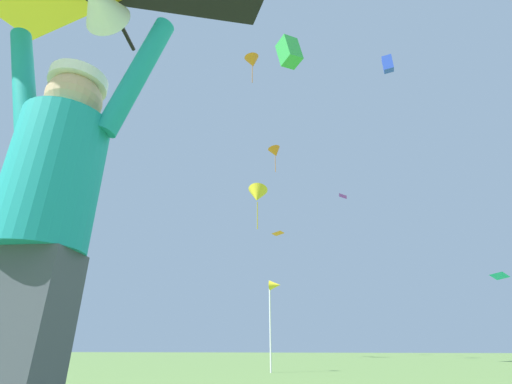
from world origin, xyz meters
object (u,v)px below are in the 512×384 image
at_px(distant_kite_orange_high_left, 275,152).
at_px(marker_flag, 274,292).
at_px(kite_flyer_person, 43,221).
at_px(distant_kite_teal_mid_right, 500,275).
at_px(distant_kite_yellow_high_right, 257,195).
at_px(distant_kite_green_low_right, 289,52).
at_px(distant_kite_purple_far_center, 343,196).
at_px(distant_kite_orange_mid_left, 252,62).
at_px(distant_kite_blue_low_left, 388,64).
at_px(distant_kite_orange_overhead_distant, 278,233).

bearing_deg(distant_kite_orange_high_left, marker_flag, -78.25).
height_order(kite_flyer_person, distant_kite_orange_high_left, distant_kite_orange_high_left).
bearing_deg(marker_flag, kite_flyer_person, -83.42).
bearing_deg(distant_kite_teal_mid_right, distant_kite_yellow_high_right, -164.33).
bearing_deg(distant_kite_green_low_right, marker_flag, -94.05).
bearing_deg(distant_kite_orange_high_left, distant_kite_green_low_right, -75.57).
bearing_deg(distant_kite_purple_far_center, distant_kite_orange_mid_left, -111.06).
bearing_deg(distant_kite_blue_low_left, distant_kite_purple_far_center, 109.48).
bearing_deg(kite_flyer_person, distant_kite_orange_mid_left, 103.52).
bearing_deg(distant_kite_blue_low_left, distant_kite_yellow_high_right, 159.97).
height_order(kite_flyer_person, distant_kite_teal_mid_right, distant_kite_teal_mid_right).
bearing_deg(kite_flyer_person, distant_kite_blue_low_left, 75.68).
distance_m(kite_flyer_person, distant_kite_purple_far_center, 29.17).
relative_size(distant_kite_orange_high_left, distant_kite_teal_mid_right, 3.31).
bearing_deg(distant_kite_orange_overhead_distant, distant_kite_purple_far_center, 30.60).
bearing_deg(distant_kite_orange_overhead_distant, distant_kite_green_low_right, -75.05).
height_order(distant_kite_blue_low_left, distant_kite_teal_mid_right, distant_kite_blue_low_left).
bearing_deg(kite_flyer_person, distant_kite_yellow_high_right, 103.14).
xyz_separation_m(kite_flyer_person, distant_kite_green_low_right, (-0.70, 11.00, 11.76)).
bearing_deg(distant_kite_blue_low_left, marker_flag, -120.14).
relative_size(distant_kite_orange_overhead_distant, marker_flag, 0.50).
relative_size(distant_kite_blue_low_left, distant_kite_teal_mid_right, 1.19).
relative_size(distant_kite_yellow_high_right, distant_kite_orange_mid_left, 1.52).
bearing_deg(distant_kite_orange_high_left, distant_kite_yellow_high_right, -87.03).
xyz_separation_m(distant_kite_green_low_right, distant_kite_teal_mid_right, (10.33, 13.30, -8.05)).
bearing_deg(distant_kite_orange_overhead_distant, distant_kite_orange_high_left, 102.85).
distance_m(distant_kite_purple_far_center, distant_kite_orange_high_left, 8.45).
bearing_deg(distant_kite_orange_high_left, distant_kite_orange_overhead_distant, -77.15).
bearing_deg(distant_kite_yellow_high_right, kite_flyer_person, -76.86).
bearing_deg(distant_kite_orange_mid_left, distant_kite_teal_mid_right, 34.12).
relative_size(distant_kite_orange_mid_left, marker_flag, 1.00).
bearing_deg(kite_flyer_person, marker_flag, 96.58).
distance_m(distant_kite_purple_far_center, distant_kite_orange_overhead_distant, 6.84).
xyz_separation_m(distant_kite_purple_far_center, distant_kite_orange_overhead_distant, (-4.97, -2.94, -3.66)).
distance_m(distant_kite_blue_low_left, distant_kite_orange_mid_left, 8.21).
relative_size(distant_kite_blue_low_left, distant_kite_orange_high_left, 0.36).
height_order(distant_kite_green_low_right, distant_kite_yellow_high_right, distant_kite_green_low_right).
bearing_deg(kite_flyer_person, distant_kite_purple_far_center, 88.29).
xyz_separation_m(distant_kite_blue_low_left, distant_kite_orange_overhead_distant, (-8.50, 7.02, -7.77)).
bearing_deg(distant_kite_green_low_right, distant_kite_purple_far_center, 84.61).
height_order(kite_flyer_person, marker_flag, marker_flag).
relative_size(distant_kite_purple_far_center, distant_kite_green_low_right, 0.69).
xyz_separation_m(distant_kite_purple_far_center, distant_kite_orange_high_left, (-5.96, 1.36, 5.84)).
xyz_separation_m(distant_kite_purple_far_center, distant_kite_orange_mid_left, (-4.48, -11.65, 4.79)).
bearing_deg(distant_kite_purple_far_center, distant_kite_orange_high_left, 167.10).
relative_size(distant_kite_blue_low_left, distant_kite_orange_overhead_distant, 0.97).
bearing_deg(distant_kite_teal_mid_right, marker_flag, -122.79).
height_order(distant_kite_orange_high_left, distant_kite_yellow_high_right, distant_kite_orange_high_left).
height_order(distant_kite_orange_high_left, marker_flag, distant_kite_orange_high_left).
height_order(distant_kite_orange_overhead_distant, distant_kite_green_low_right, distant_kite_green_low_right).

